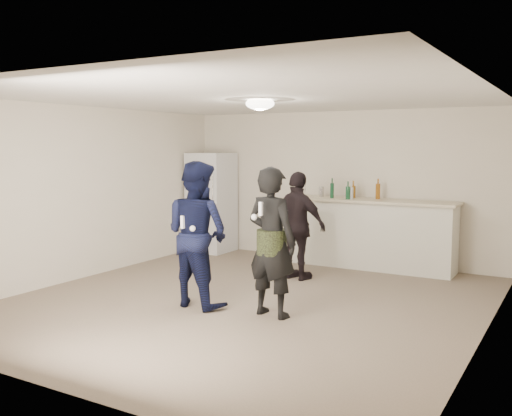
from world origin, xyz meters
The scene contains 21 objects.
floor centered at (0.00, 0.00, 0.00)m, with size 6.00×6.00×0.00m, color #6B5B4C.
ceiling centered at (0.00, 0.00, 2.50)m, with size 6.00×6.00×0.00m, color silver.
wall_back centered at (0.00, 3.00, 1.25)m, with size 6.00×6.00×0.00m, color beige.
wall_front centered at (0.00, -3.00, 1.25)m, with size 6.00×6.00×0.00m, color beige.
wall_left centered at (-2.75, 0.00, 1.25)m, with size 6.00×6.00×0.00m, color beige.
wall_right centered at (2.75, 0.00, 1.25)m, with size 6.00×6.00×0.00m, color beige.
counter centered at (0.66, 2.67, 0.53)m, with size 2.60×0.56×1.05m, color silver.
counter_top centered at (0.66, 2.67, 1.07)m, with size 2.68×0.64×0.04m, color beige.
fridge centered at (-2.33, 2.60, 0.90)m, with size 0.70×0.70×1.80m, color silver.
fridge_handle centered at (-2.05, 2.23, 1.30)m, with size 0.02×0.02×0.60m, color silver.
ceiling_dome centered at (0.00, 0.30, 2.45)m, with size 0.36×0.36×0.16m, color white.
shaker centered at (-0.20, 2.70, 1.18)m, with size 0.08×0.08×0.17m, color #BBBABF.
man centered at (-0.44, -0.45, 0.87)m, with size 0.85×0.66×1.75m, color #0E143C.
woman centered at (0.55, -0.39, 0.85)m, with size 0.62×0.41×1.70m, color black.
camo_shorts centered at (0.55, -0.39, 0.85)m, with size 0.34×0.34×0.28m, color #2E3C1B.
spectator centered at (0.01, 1.38, 0.78)m, with size 0.92×0.38×1.56m, color black.
remote_man centered at (-0.44, -0.73, 1.05)m, with size 0.04×0.04×0.15m, color white.
nunchuk_man centered at (-0.32, -0.70, 0.98)m, with size 0.07×0.07×0.07m, color white.
remote_woman centered at (0.55, -0.64, 1.25)m, with size 0.04×0.04×0.15m, color white.
nunchuk_woman centered at (0.45, -0.61, 1.15)m, with size 0.07×0.07×0.07m, color white.
bottle_cluster centered at (0.39, 2.66, 1.20)m, with size 0.75×0.37×0.24m.
Camera 1 is at (3.56, -5.95, 1.92)m, focal length 40.00 mm.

